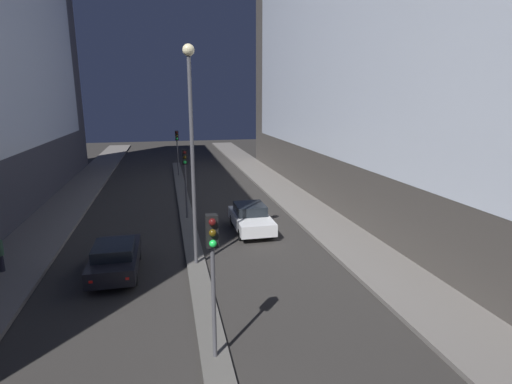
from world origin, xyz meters
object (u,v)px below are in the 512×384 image
Objects in this scene: traffic_light_far at (177,143)px; car_right_lane at (251,218)px; traffic_light_mid at (185,168)px; car_left_lane at (115,258)px; street_lamp at (191,128)px; traffic_light_near at (213,255)px.

car_right_lane is at bearing -78.76° from traffic_light_far.
car_left_lane is (-3.44, -7.29, -2.53)m from traffic_light_mid.
traffic_light_far is at bearing 90.00° from street_lamp.
traffic_light_near is 11.91m from car_right_lane.
traffic_light_near is at bearing -90.00° from street_lamp.
street_lamp reaches higher than car_left_lane.
car_left_lane is 8.13m from car_right_lane.
traffic_light_mid is 8.44m from car_left_lane.
traffic_light_far is at bearing 80.97° from car_left_lane.
car_right_lane is at bearing 32.23° from car_left_lane.
street_lamp is at bearing 1.99° from car_left_lane.
street_lamp is 6.44m from car_left_lane.
traffic_light_far is 0.98× the size of car_left_lane.
street_lamp is at bearing -90.00° from traffic_light_mid.
traffic_light_far is (0.00, 28.42, 0.00)m from traffic_light_near.
traffic_light_mid is 5.18m from car_right_lane.
traffic_light_mid and traffic_light_far have the same top height.
traffic_light_far is at bearing 90.00° from traffic_light_mid.
traffic_light_near reaches higher than car_right_lane.
traffic_light_mid is at bearing -90.00° from traffic_light_far.
car_right_lane reaches higher than car_left_lane.
car_right_lane is at bearing -40.65° from traffic_light_mid.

